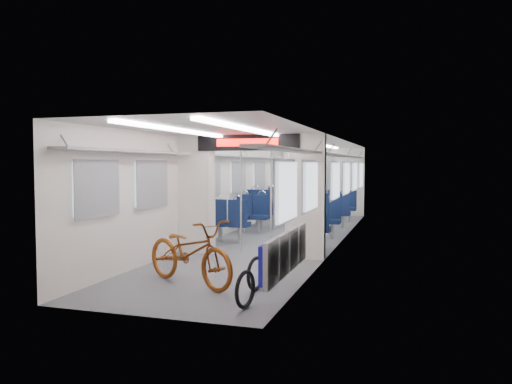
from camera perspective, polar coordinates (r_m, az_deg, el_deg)
carriage at (r=11.12m, az=1.99°, el=1.94°), size 12.00×12.02×2.31m
bicycle at (r=7.31m, az=-7.60°, el=-6.79°), size 1.93×1.40×0.96m
flip_bench at (r=6.69m, az=3.41°, el=-6.85°), size 0.12×2.14×0.55m
bike_hoop_a at (r=6.13m, az=-1.24°, el=-11.30°), size 0.13×0.47×0.47m
bike_hoop_b at (r=6.96m, az=0.01°, el=-9.50°), size 0.15×0.48×0.48m
bike_hoop_c at (r=7.39m, az=1.97°, el=-8.77°), size 0.06×0.48×0.48m
seat_bay_near_left at (r=11.96m, az=-1.69°, el=-2.63°), size 0.89×1.98×1.07m
seat_bay_near_right at (r=11.14m, az=6.86°, el=-3.13°), size 0.88×1.91×1.05m
seat_bay_far_left at (r=14.78m, az=2.05°, el=-1.36°), size 0.95×2.28×1.16m
seat_bay_far_right at (r=14.54m, az=9.32°, el=-1.66°), size 0.88×1.93×1.06m
stanchion_near_left at (r=9.89m, az=-1.72°, el=-0.25°), size 0.04×0.04×2.30m
stanchion_near_right at (r=9.82m, az=1.75°, el=-0.28°), size 0.04×0.04×2.30m
stanchion_far_left at (r=13.36m, az=3.25°, el=0.65°), size 0.04×0.04×2.30m
stanchion_far_right at (r=12.85m, az=5.79°, el=0.53°), size 0.04×0.04×2.30m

